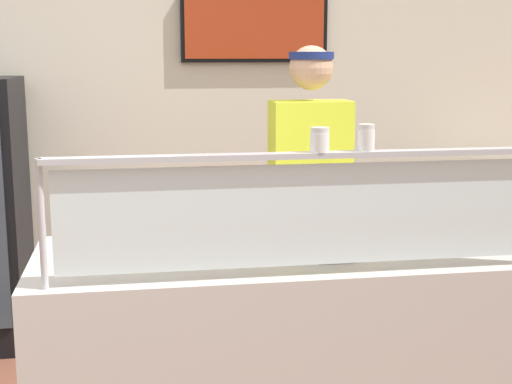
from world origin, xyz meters
TOP-DOWN VIEW (x-y plane):
  - shop_rear_unit at (1.01, 2.52)m, footprint 6.41×0.13m
  - serving_counter at (1.00, 0.40)m, footprint 2.01×0.79m
  - sneeze_guard at (1.00, 0.06)m, footprint 1.83×0.06m
  - pizza_tray at (1.13, 0.43)m, footprint 0.51×0.51m
  - pizza_server at (1.10, 0.41)m, footprint 0.08×0.28m
  - parmesan_shaker at (1.03, 0.06)m, footprint 0.07×0.07m
  - pepper_flake_shaker at (1.20, 0.06)m, footprint 0.06×0.06m
  - worker_figure at (1.25, 1.05)m, footprint 0.41×0.50m
  - prep_shelf at (2.77, 2.04)m, footprint 0.70×0.55m
  - pizza_box_stack at (2.77, 2.04)m, footprint 0.50×0.49m

SIDE VIEW (x-z plane):
  - prep_shelf at x=2.77m, z-range 0.00..0.80m
  - serving_counter at x=1.00m, z-range 0.00..0.95m
  - pizza_box_stack at x=2.77m, z-range 0.80..0.98m
  - pizza_tray at x=1.13m, z-range 0.95..0.99m
  - pizza_server at x=1.10m, z-range 0.99..0.99m
  - worker_figure at x=1.25m, z-range 0.13..1.89m
  - sneeze_guard at x=1.00m, z-range 1.01..1.45m
  - shop_rear_unit at x=1.01m, z-range 0.01..2.71m
  - parmesan_shaker at x=1.03m, z-range 1.38..1.47m
  - pepper_flake_shaker at x=1.20m, z-range 1.38..1.48m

